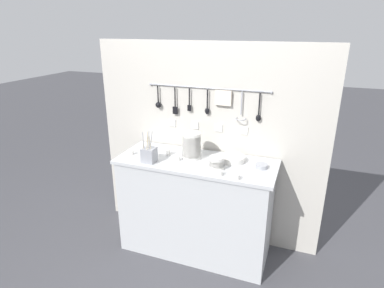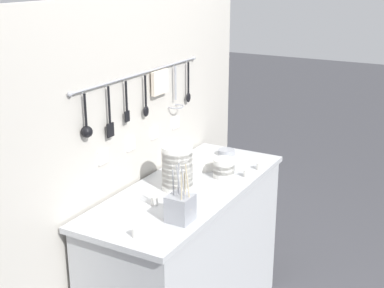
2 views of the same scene
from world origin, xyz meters
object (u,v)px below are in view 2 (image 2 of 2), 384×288
at_px(bowl_stack_short_front, 224,168).
at_px(cup_mid_row, 184,195).
at_px(bowl_stack_nested_right, 177,168).
at_px(cutlery_caddy, 180,208).
at_px(cup_front_right, 136,232).
at_px(plate_stack, 200,162).
at_px(cup_back_right, 260,166).
at_px(cup_back_left, 247,173).
at_px(cup_by_caddy, 155,201).
at_px(steel_mixing_bowl, 226,152).

height_order(bowl_stack_short_front, cup_mid_row, bowl_stack_short_front).
bearing_deg(bowl_stack_nested_right, bowl_stack_short_front, -27.22).
distance_m(bowl_stack_nested_right, cutlery_caddy, 0.38).
xyz_separation_m(cutlery_caddy, cup_front_right, (-0.23, 0.09, -0.05)).
xyz_separation_m(bowl_stack_short_front, plate_stack, (0.08, 0.20, -0.03)).
height_order(cup_back_right, cup_back_left, same).
distance_m(bowl_stack_nested_right, bowl_stack_short_front, 0.31).
bearing_deg(cup_back_right, plate_stack, 110.13).
relative_size(cup_back_right, cup_front_right, 1.00).
bearing_deg(cup_front_right, cup_by_caddy, 19.01).
distance_m(cutlery_caddy, cup_back_right, 0.80).
distance_m(bowl_stack_short_front, cup_front_right, 0.82).
xyz_separation_m(bowl_stack_nested_right, cup_front_right, (-0.54, -0.11, -0.10)).
distance_m(plate_stack, cup_mid_row, 0.47).
bearing_deg(cup_mid_row, bowl_stack_nested_right, 45.92).
relative_size(cutlery_caddy, cup_mid_row, 6.57).
bearing_deg(cutlery_caddy, bowl_stack_short_front, 6.10).
bearing_deg(cup_by_caddy, bowl_stack_short_front, -15.32).
bearing_deg(cutlery_caddy, steel_mixing_bowl, 12.77).
xyz_separation_m(steel_mixing_bowl, cup_front_right, (-1.16, -0.12, 0.00)).
relative_size(cup_back_right, cup_by_caddy, 1.00).
bearing_deg(steel_mixing_bowl, bowl_stack_nested_right, -179.17).
distance_m(bowl_stack_short_front, cup_back_left, 0.13).
distance_m(steel_mixing_bowl, cutlery_caddy, 0.96).
distance_m(cup_back_right, cup_front_right, 1.04).
relative_size(cup_mid_row, cup_back_right, 1.00).
height_order(cup_back_right, cup_front_right, same).
height_order(steel_mixing_bowl, cup_back_right, cup_back_right).
relative_size(bowl_stack_nested_right, cutlery_caddy, 0.85).
bearing_deg(cup_back_right, cup_mid_row, 162.57).
bearing_deg(cup_back_left, cup_mid_row, 159.68).
bearing_deg(bowl_stack_short_front, cup_mid_row, 172.97).
xyz_separation_m(plate_stack, cup_back_left, (-0.02, -0.31, -0.00)).
bearing_deg(steel_mixing_bowl, cup_mid_row, -171.67).
bearing_deg(plate_stack, bowl_stack_nested_right, -171.12).
distance_m(bowl_stack_nested_right, cup_back_right, 0.56).
xyz_separation_m(bowl_stack_nested_right, cup_back_right, (0.48, -0.27, -0.10)).
distance_m(bowl_stack_nested_right, cup_mid_row, 0.16).
bearing_deg(cup_back_left, bowl_stack_nested_right, 142.97).
height_order(bowl_stack_short_front, cup_back_right, bowl_stack_short_front).
bearing_deg(bowl_stack_short_front, cup_by_caddy, 164.68).
relative_size(cup_mid_row, cup_by_caddy, 1.00).
bearing_deg(plate_stack, cup_mid_row, -161.42).
relative_size(cutlery_caddy, cup_back_right, 6.57).
bearing_deg(cup_back_left, steel_mixing_bowl, 42.95).
bearing_deg(cutlery_caddy, cup_mid_row, 25.70).
xyz_separation_m(cup_back_left, cup_front_right, (-0.88, 0.14, 0.00)).
bearing_deg(cup_back_left, cup_back_right, -8.11).
bearing_deg(bowl_stack_short_front, cup_front_right, 178.08).
xyz_separation_m(bowl_stack_nested_right, bowl_stack_short_front, (0.27, -0.14, -0.07)).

